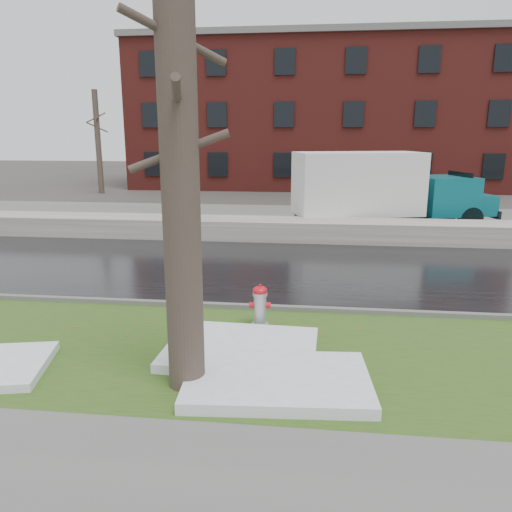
# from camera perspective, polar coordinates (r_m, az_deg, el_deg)

# --- Properties ---
(ground) EXTENTS (120.00, 120.00, 0.00)m
(ground) POSITION_cam_1_polar(r_m,az_deg,el_deg) (10.26, -4.55, -8.00)
(ground) COLOR #47423D
(ground) RESTS_ON ground
(verge) EXTENTS (60.00, 4.50, 0.04)m
(verge) POSITION_cam_1_polar(r_m,az_deg,el_deg) (9.13, -6.10, -10.76)
(verge) COLOR #2C4B19
(verge) RESTS_ON ground
(sidewalk) EXTENTS (60.00, 3.00, 0.05)m
(sidewalk) POSITION_cam_1_polar(r_m,az_deg,el_deg) (6.06, -14.74, -25.29)
(sidewalk) COLOR slate
(sidewalk) RESTS_ON ground
(road) EXTENTS (60.00, 7.00, 0.03)m
(road) POSITION_cam_1_polar(r_m,az_deg,el_deg) (14.47, -1.09, -1.37)
(road) COLOR black
(road) RESTS_ON ground
(parking_lot) EXTENTS (60.00, 9.00, 0.03)m
(parking_lot) POSITION_cam_1_polar(r_m,az_deg,el_deg) (22.73, 1.83, 4.21)
(parking_lot) COLOR slate
(parking_lot) RESTS_ON ground
(curb) EXTENTS (60.00, 0.15, 0.14)m
(curb) POSITION_cam_1_polar(r_m,az_deg,el_deg) (11.15, -3.55, -5.78)
(curb) COLOR slate
(curb) RESTS_ON ground
(snowbank) EXTENTS (60.00, 1.60, 0.75)m
(snowbank) POSITION_cam_1_polar(r_m,az_deg,el_deg) (18.45, 0.68, 3.11)
(snowbank) COLOR beige
(snowbank) RESTS_ON ground
(brick_building) EXTENTS (26.00, 12.00, 10.00)m
(brick_building) POSITION_cam_1_polar(r_m,az_deg,el_deg) (39.35, 7.14, 15.46)
(brick_building) COLOR maroon
(brick_building) RESTS_ON ground
(bg_tree_left) EXTENTS (1.40, 1.62, 6.50)m
(bg_tree_left) POSITION_cam_1_polar(r_m,az_deg,el_deg) (34.29, -17.61, 12.40)
(bg_tree_left) COLOR brown
(bg_tree_left) RESTS_ON ground
(bg_tree_center) EXTENTS (1.40, 1.62, 6.50)m
(bg_tree_center) POSITION_cam_1_polar(r_m,az_deg,el_deg) (36.21, -6.02, 13.00)
(bg_tree_center) COLOR brown
(bg_tree_center) RESTS_ON ground
(fire_hydrant) EXTENTS (0.43, 0.37, 0.88)m
(fire_hydrant) POSITION_cam_1_polar(r_m,az_deg,el_deg) (9.94, 0.46, -5.52)
(fire_hydrant) COLOR #AEB1B6
(fire_hydrant) RESTS_ON verge
(tree) EXTENTS (1.42, 1.67, 6.86)m
(tree) POSITION_cam_1_polar(r_m,az_deg,el_deg) (7.11, -8.76, 11.15)
(tree) COLOR brown
(tree) RESTS_ON verge
(box_truck) EXTENTS (9.38, 4.18, 3.11)m
(box_truck) POSITION_cam_1_polar(r_m,az_deg,el_deg) (20.69, 14.08, 7.42)
(box_truck) COLOR black
(box_truck) RESTS_ON ground
(worker) EXTENTS (0.82, 0.65, 1.97)m
(worker) POSITION_cam_1_polar(r_m,az_deg,el_deg) (19.35, -7.70, 7.55)
(worker) COLOR black
(worker) RESTS_ON snowbank
(snow_patch_near) EXTENTS (2.67, 2.10, 0.16)m
(snow_patch_near) POSITION_cam_1_polar(r_m,az_deg,el_deg) (8.93, -1.68, -10.55)
(snow_patch_near) COLOR white
(snow_patch_near) RESTS_ON verge
(snow_patch_side) EXTENTS (2.92, 1.99, 0.18)m
(snow_patch_side) POSITION_cam_1_polar(r_m,az_deg,el_deg) (7.86, 2.48, -14.07)
(snow_patch_side) COLOR white
(snow_patch_side) RESTS_ON verge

